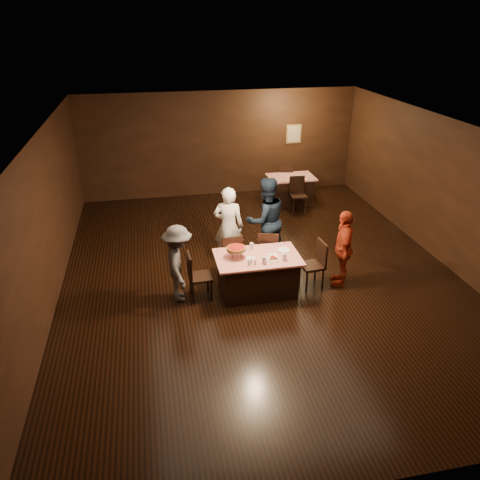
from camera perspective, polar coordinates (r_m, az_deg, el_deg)
name	(u,v)px	position (r m, az deg, el deg)	size (l,w,h in m)	color
room	(262,175)	(8.95, 2.70, 7.89)	(10.00, 10.04, 3.02)	black
main_table	(257,274)	(9.01, 2.12, -4.18)	(1.60, 1.00, 0.77)	red
back_table	(291,190)	(13.48, 6.19, 6.13)	(1.30, 0.90, 0.77)	#AD120B
chair_far_left	(230,254)	(9.54, -1.25, -1.75)	(0.42, 0.42, 0.95)	black
chair_far_right	(268,251)	(9.70, 3.41, -1.31)	(0.42, 0.42, 0.95)	black
chair_end_left	(200,276)	(8.81, -4.87, -4.37)	(0.42, 0.42, 0.95)	black
chair_end_right	(312,265)	(9.26, 8.77, -2.98)	(0.42, 0.42, 0.95)	black
chair_back_near	(298,195)	(12.82, 7.12, 5.47)	(0.42, 0.42, 0.95)	black
chair_back_far	(285,180)	(13.99, 5.48, 7.30)	(0.42, 0.42, 0.95)	black
diner_white_jacket	(229,226)	(9.83, -1.41, 1.68)	(0.63, 0.42, 1.74)	white
diner_navy_hoodie	(266,220)	(9.95, 3.15, 2.42)	(0.92, 0.71, 1.89)	black
diner_grey_knit	(178,264)	(8.69, -7.53, -2.86)	(0.97, 0.56, 1.50)	#515054
diner_red_shirt	(343,248)	(9.33, 12.47, -0.97)	(0.92, 0.38, 1.56)	#AD321A
pizza_stand	(236,249)	(8.71, -0.46, -1.06)	(0.38, 0.38, 0.22)	black
plate_with_slice	(273,258)	(8.72, 4.03, -2.26)	(0.25, 0.25, 0.06)	white
plate_empty	(283,250)	(9.08, 5.32, -1.22)	(0.25, 0.25, 0.01)	white
glass_front_left	(264,260)	(8.55, 2.96, -2.49)	(0.08, 0.08, 0.14)	silver
glass_front_right	(284,257)	(8.69, 5.44, -2.08)	(0.08, 0.08, 0.14)	silver
glass_back	(252,246)	(9.04, 1.42, -0.79)	(0.08, 0.08, 0.14)	silver
condiments	(252,262)	(8.52, 1.43, -2.71)	(0.17, 0.10, 0.09)	silver
napkin_center	(273,255)	(8.89, 4.04, -1.82)	(0.16, 0.16, 0.01)	white
napkin_left	(250,258)	(8.75, 1.28, -2.24)	(0.16, 0.16, 0.01)	white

